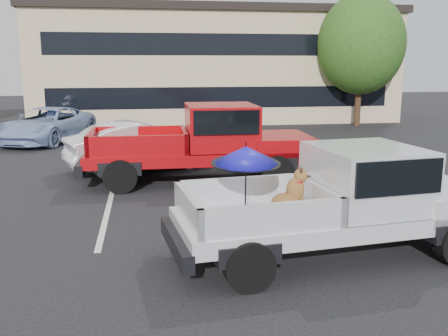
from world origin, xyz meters
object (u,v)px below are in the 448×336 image
at_px(red_pickup, 214,140).
at_px(silver_sedan, 141,146).
at_px(tree_back, 267,45).
at_px(tree_right, 361,44).
at_px(blue_suv, 47,125).
at_px(silver_pickup, 352,195).

xyz_separation_m(red_pickup, silver_sedan, (-2.03, 1.83, -0.42)).
distance_m(tree_back, silver_sedan, 19.69).
distance_m(tree_right, blue_suv, 15.93).
bearing_deg(silver_pickup, blue_suv, 111.65).
xyz_separation_m(tree_back, red_pickup, (-6.21, -19.33, -3.24)).
bearing_deg(blue_suv, silver_pickup, -42.38).
bearing_deg(red_pickup, tree_back, 73.00).
distance_m(silver_pickup, silver_sedan, 8.49).
distance_m(tree_back, red_pickup, 20.56).
height_order(red_pickup, blue_suv, red_pickup).
xyz_separation_m(tree_back, silver_pickup, (-4.64, -25.19, -3.36)).
distance_m(tree_right, silver_sedan, 15.12).
bearing_deg(tree_back, red_pickup, -107.82).
bearing_deg(tree_back, silver_sedan, -115.23).
bearing_deg(silver_sedan, tree_back, -45.90).
height_order(silver_pickup, red_pickup, red_pickup).
xyz_separation_m(tree_right, silver_sedan, (-11.24, -9.50, -3.46)).
bearing_deg(tree_right, silver_pickup, -113.97).
distance_m(tree_right, tree_back, 8.55).
bearing_deg(blue_suv, tree_right, 31.17).
distance_m(silver_sedan, blue_suv, 7.41).
xyz_separation_m(silver_pickup, red_pickup, (-1.57, 5.86, 0.12)).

